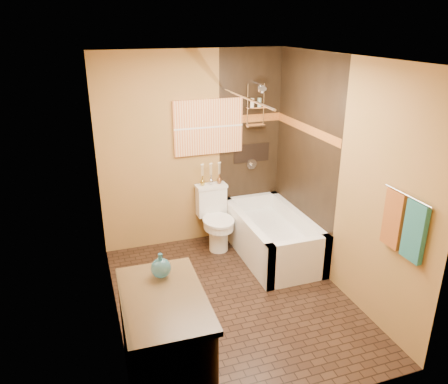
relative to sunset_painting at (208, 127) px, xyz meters
name	(u,v)px	position (x,y,z in m)	size (l,w,h in m)	color
floor	(232,299)	(-0.20, -1.48, -1.55)	(3.00, 3.00, 0.00)	black
wall_left	(107,207)	(-1.40, -1.48, -0.30)	(0.02, 3.00, 2.50)	#A4713F
wall_right	(340,178)	(1.00, -1.48, -0.30)	(0.02, 3.00, 2.50)	#A4713F
wall_back	(193,151)	(-0.20, 0.02, -0.30)	(2.40, 0.02, 2.50)	#A4713F
wall_front	(310,268)	(-0.20, -2.98, -0.30)	(2.40, 0.02, 2.50)	#A4713F
ceiling	(234,57)	(-0.20, -1.48, 0.95)	(3.00, 3.00, 0.00)	silver
alcove_tile_back	(250,146)	(0.57, 0.01, -0.30)	(0.85, 0.01, 2.50)	black
alcove_tile_right	(304,158)	(0.99, -0.73, -0.30)	(0.01, 1.50, 2.50)	black
mosaic_band_back	(251,118)	(0.57, 0.00, 0.07)	(0.85, 0.01, 0.10)	brown
mosaic_band_right	(306,128)	(0.98, -0.73, 0.07)	(0.01, 1.50, 0.10)	brown
alcove_niche	(251,153)	(0.60, 0.01, -0.40)	(0.50, 0.01, 0.25)	black
shower_fixtures	(255,116)	(0.60, -0.10, 0.12)	(0.24, 0.33, 1.16)	silver
curtain_rod	(245,97)	(0.20, -0.73, 0.47)	(0.03, 0.03, 1.55)	silver
towel_bar	(408,196)	(0.95, -2.53, -0.10)	(0.02, 0.02, 0.55)	silver
towel_teal	(415,232)	(0.96, -2.66, -0.37)	(0.05, 0.22, 0.52)	#1E6566
towel_rust	(394,219)	(0.96, -2.40, -0.37)	(0.05, 0.22, 0.52)	#90501A
sunset_painting	(208,127)	(0.00, 0.00, 0.00)	(0.90, 0.04, 0.70)	#DB6333
vanity_mirror	(118,228)	(-1.39, -2.48, -0.05)	(0.01, 1.00, 0.90)	white
bathtub	(272,239)	(0.60, -0.73, -1.33)	(0.80, 1.50, 0.55)	white
toilet	(215,218)	(0.00, -0.27, -1.14)	(0.41, 0.61, 0.80)	white
vanity	(165,345)	(-1.12, -2.48, -1.10)	(0.64, 1.03, 0.90)	black
teal_bottle	(161,266)	(-1.07, -2.21, -0.55)	(0.16, 0.16, 0.26)	#276476
bud_vases	(211,173)	(0.00, -0.09, -0.59)	(0.29, 0.06, 0.29)	gold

